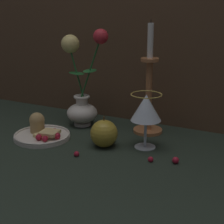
{
  "coord_description": "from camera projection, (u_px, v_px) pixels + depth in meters",
  "views": [
    {
      "loc": [
        0.47,
        -0.92,
        0.42
      ],
      "look_at": [
        -0.0,
        -0.0,
        0.1
      ],
      "focal_mm": 60.0,
      "sensor_mm": 36.0,
      "label": 1
    }
  ],
  "objects": [
    {
      "name": "berry_near_plate",
      "position": [
        151.0,
        159.0,
        0.99
      ],
      "size": [
        0.01,
        0.01,
        0.01
      ],
      "primitive_type": "sphere",
      "color": "#AD192D",
      "rests_on": "ground_plane"
    },
    {
      "name": "vase",
      "position": [
        82.0,
        92.0,
        1.24
      ],
      "size": [
        0.17,
        0.1,
        0.33
      ],
      "color": "silver",
      "rests_on": "ground_plane"
    },
    {
      "name": "candlestick",
      "position": [
        149.0,
        97.0,
        1.18
      ],
      "size": [
        0.09,
        0.09,
        0.35
      ],
      "color": "#B77042",
      "rests_on": "ground_plane"
    },
    {
      "name": "berry_front_center",
      "position": [
        76.0,
        154.0,
        1.02
      ],
      "size": [
        0.01,
        0.01,
        0.01
      ],
      "primitive_type": "sphere",
      "color": "#AD192D",
      "rests_on": "ground_plane"
    },
    {
      "name": "apple_beside_vase",
      "position": [
        104.0,
        133.0,
        1.08
      ],
      "size": [
        0.08,
        0.08,
        0.09
      ],
      "color": "#B2932D",
      "rests_on": "ground_plane"
    },
    {
      "name": "wine_glass",
      "position": [
        146.0,
        109.0,
        1.05
      ],
      "size": [
        0.09,
        0.09,
        0.16
      ],
      "color": "silver",
      "rests_on": "ground_plane"
    },
    {
      "name": "plate_with_pastries",
      "position": [
        41.0,
        132.0,
        1.16
      ],
      "size": [
        0.17,
        0.17,
        0.07
      ],
      "color": "silver",
      "rests_on": "ground_plane"
    },
    {
      "name": "berry_by_glass_stem",
      "position": [
        98.0,
        134.0,
        1.16
      ],
      "size": [
        0.02,
        0.02,
        0.02
      ],
      "primitive_type": "sphere",
      "color": "#AD192D",
      "rests_on": "ground_plane"
    },
    {
      "name": "berry_under_candlestick",
      "position": [
        176.0,
        160.0,
        0.98
      ],
      "size": [
        0.02,
        0.02,
        0.02
      ],
      "primitive_type": "sphere",
      "color": "#AD192D",
      "rests_on": "ground_plane"
    },
    {
      "name": "ground_plane",
      "position": [
        113.0,
        144.0,
        1.11
      ],
      "size": [
        2.4,
        2.4,
        0.0
      ],
      "primitive_type": "plane",
      "color": "#232D23",
      "rests_on": "ground"
    }
  ]
}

